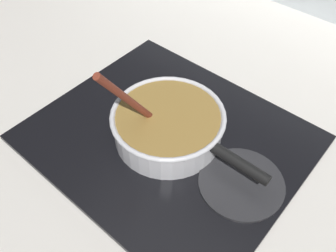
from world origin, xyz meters
TOP-DOWN VIEW (x-y plane):
  - ground at (0.00, 0.00)m, footprint 2.40×1.60m
  - hob_plate at (0.09, 0.09)m, footprint 0.56×0.48m
  - burner_ring at (0.09, 0.09)m, footprint 0.16×0.16m
  - spare_burner at (0.27, 0.09)m, footprint 0.17×0.17m
  - cooking_pan at (0.09, 0.09)m, footprint 0.36×0.26m

SIDE VIEW (x-z plane):
  - ground at x=0.00m, z-range -0.04..0.00m
  - hob_plate at x=0.09m, z-range 0.00..0.01m
  - spare_burner at x=0.27m, z-range 0.01..0.02m
  - burner_ring at x=0.09m, z-range 0.01..0.02m
  - cooking_pan at x=0.09m, z-range -0.07..0.17m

